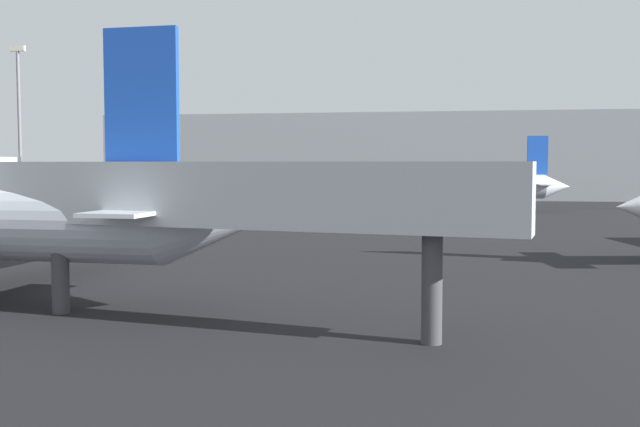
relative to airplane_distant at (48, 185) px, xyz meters
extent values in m
cone|color=silver|center=(38.00, -53.12, 0.36)|extent=(4.29, 3.93, 3.75)
cube|color=silver|center=(35.46, -53.00, 0.73)|extent=(2.71, 8.27, 0.16)
cube|color=#1947B2|center=(34.97, -52.98, 5.09)|extent=(3.12, 0.44, 5.72)
cylinder|color=white|center=(-0.23, -0.03, 0.01)|extent=(23.85, 6.10, 3.39)
cone|color=white|center=(13.35, 1.55, 0.01)|extent=(4.10, 3.80, 3.39)
cube|color=white|center=(0.94, 0.11, -0.50)|extent=(6.34, 23.92, 0.21)
cube|color=white|center=(11.07, 1.29, 0.35)|extent=(2.91, 7.48, 0.14)
cube|color=red|center=(10.64, 1.24, 4.40)|extent=(2.79, 0.58, 5.39)
cylinder|color=#4C4C54|center=(0.76, -4.44, -0.67)|extent=(2.76, 1.85, 1.56)
cylinder|color=#4C4C54|center=(-0.28, 4.49, -0.67)|extent=(2.76, 1.85, 1.56)
cube|color=black|center=(1.14, -1.61, -2.58)|extent=(0.48, 0.48, 1.78)
cube|color=black|center=(0.74, 1.83, -2.58)|extent=(0.48, 0.48, 1.78)
cylinder|color=silver|center=(46.71, 13.72, -0.35)|extent=(23.38, 7.04, 3.00)
cone|color=silver|center=(33.66, 11.38, -0.35)|extent=(3.78, 3.53, 3.00)
cone|color=silver|center=(59.76, 16.05, -0.35)|extent=(3.78, 3.53, 3.00)
cube|color=silver|center=(47.86, 13.92, -0.80)|extent=(7.39, 24.44, 0.19)
cube|color=silver|center=(57.75, 15.69, -0.05)|extent=(3.07, 6.95, 0.13)
cube|color=#1947B2|center=(57.35, 15.62, 3.55)|extent=(2.56, 0.69, 4.80)
cylinder|color=#4C4C54|center=(47.98, 9.26, -0.95)|extent=(2.61, 1.84, 1.44)
cylinder|color=#4C4C54|center=(46.36, 18.33, -0.95)|extent=(2.61, 1.84, 1.44)
cube|color=black|center=(39.40, 12.41, -2.66)|extent=(0.46, 0.46, 1.62)
cube|color=black|center=(48.14, 12.35, -2.66)|extent=(0.46, 0.46, 1.62)
cube|color=black|center=(47.57, 15.49, -2.66)|extent=(0.46, 0.46, 1.62)
cube|color=#B2B7BC|center=(39.18, -55.04, 1.43)|extent=(21.51, 5.19, 2.40)
cylinder|color=#3F3F44|center=(31.74, -53.78, -1.62)|extent=(0.70, 0.70, 3.70)
cylinder|color=#3F3F44|center=(46.61, -56.30, -1.62)|extent=(0.70, 0.70, 3.70)
cylinder|color=slate|center=(-17.47, 22.55, 7.91)|extent=(0.50, 0.50, 22.77)
cube|color=#F2EACC|center=(-17.47, 22.55, 19.70)|extent=(2.40, 0.50, 0.80)
cube|color=#999EA3|center=(31.99, 53.51, 3.72)|extent=(91.13, 23.09, 14.39)
camera|label=1|loc=(47.35, -81.42, 2.59)|focal=42.21mm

